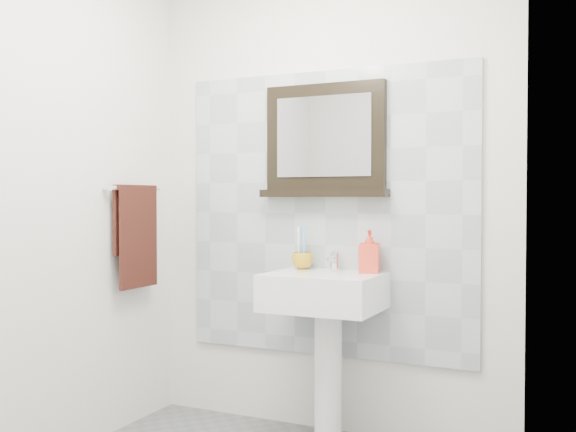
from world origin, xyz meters
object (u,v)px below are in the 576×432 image
object	(u,v)px
hand_towel	(136,228)
framed_mirror	(325,143)
toothbrush_cup	(302,261)
pedestal_sink	(325,310)
soap_dispenser	(370,251)

from	to	relation	value
hand_towel	framed_mirror	bearing A→B (deg)	20.71
toothbrush_cup	framed_mirror	world-z (taller)	framed_mirror
toothbrush_cup	framed_mirror	distance (m)	0.63
pedestal_sink	toothbrush_cup	distance (m)	0.31
pedestal_sink	framed_mirror	size ratio (longest dim) A/B	1.38
soap_dispenser	framed_mirror	bearing A→B (deg)	154.75
pedestal_sink	hand_towel	world-z (taller)	hand_towel
toothbrush_cup	soap_dispenser	size ratio (longest dim) A/B	0.51
framed_mirror	hand_towel	xyz separation A→B (m)	(-0.95, -0.36, -0.45)
hand_towel	soap_dispenser	bearing A→B (deg)	13.40
soap_dispenser	hand_towel	bearing A→B (deg)	-177.53
framed_mirror	soap_dispenser	bearing A→B (deg)	-14.32
framed_mirror	toothbrush_cup	bearing A→B (deg)	-147.58
pedestal_sink	toothbrush_cup	bearing A→B (deg)	145.17
framed_mirror	hand_towel	size ratio (longest dim) A/B	1.27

